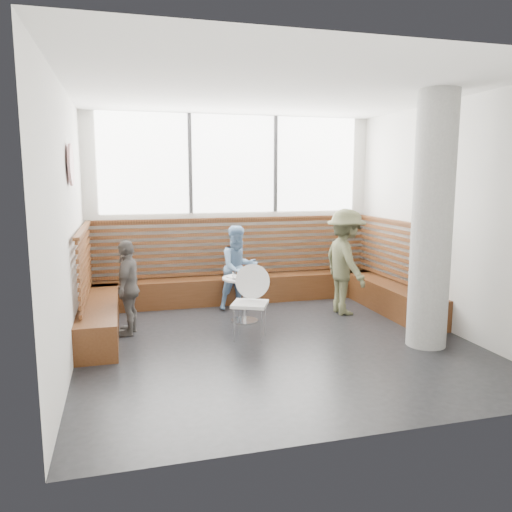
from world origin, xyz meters
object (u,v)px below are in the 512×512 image
object	(u,v)px
cafe_table	(244,290)
adult_man	(345,262)
concrete_column	(432,222)
child_back	(239,268)
child_left	(128,287)
cafe_chair	(248,296)

from	to	relation	value
cafe_table	adult_man	bearing A→B (deg)	1.12
concrete_column	cafe_table	xyz separation A→B (m)	(-2.02, 1.64, -1.12)
concrete_column	child_back	xyz separation A→B (m)	(-1.93, 2.39, -0.91)
child_back	adult_man	bearing A→B (deg)	-38.08
cafe_table	child_left	distance (m)	1.70
adult_man	child_left	size ratio (longest dim) A/B	1.27
concrete_column	cafe_chair	size ratio (longest dim) A/B	3.25
cafe_table	cafe_chair	xyz separation A→B (m)	(-0.13, -0.74, 0.10)
child_back	child_left	world-z (taller)	child_back
concrete_column	child_back	distance (m)	3.21
concrete_column	cafe_chair	bearing A→B (deg)	157.23
cafe_chair	cafe_table	bearing A→B (deg)	105.25
cafe_chair	adult_man	distance (m)	1.95
concrete_column	cafe_table	size ratio (longest dim) A/B	4.73
cafe_table	child_left	size ratio (longest dim) A/B	0.52
concrete_column	child_left	bearing A→B (deg)	158.04
child_back	child_left	distance (m)	1.99
child_left	adult_man	bearing A→B (deg)	108.85
child_back	child_left	xyz separation A→B (m)	(-1.77, -0.90, -0.03)
adult_man	concrete_column	bearing A→B (deg)	-168.81
child_back	cafe_chair	bearing A→B (deg)	-111.51
concrete_column	cafe_table	distance (m)	2.83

